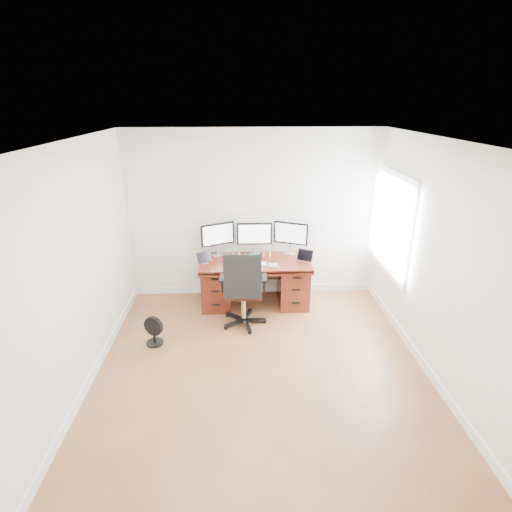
{
  "coord_description": "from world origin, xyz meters",
  "views": [
    {
      "loc": [
        -0.24,
        -3.91,
        3.08
      ],
      "look_at": [
        0.0,
        1.5,
        0.95
      ],
      "focal_mm": 28.0,
      "sensor_mm": 36.0,
      "label": 1
    }
  ],
  "objects_px": {
    "floor_fan": "(154,331)",
    "monitor_center": "(254,235)",
    "desk": "(255,280)",
    "office_chair": "(243,302)",
    "keyboard": "(257,264)"
  },
  "relations": [
    {
      "from": "floor_fan",
      "to": "keyboard",
      "type": "xyz_separation_m",
      "value": [
        1.42,
        0.92,
        0.56
      ]
    },
    {
      "from": "desk",
      "to": "office_chair",
      "type": "height_order",
      "value": "office_chair"
    },
    {
      "from": "keyboard",
      "to": "desk",
      "type": "bearing_deg",
      "value": 94.2
    },
    {
      "from": "monitor_center",
      "to": "keyboard",
      "type": "bearing_deg",
      "value": -87.16
    },
    {
      "from": "desk",
      "to": "keyboard",
      "type": "distance_m",
      "value": 0.4
    },
    {
      "from": "floor_fan",
      "to": "office_chair",
      "type": "bearing_deg",
      "value": 43.4
    },
    {
      "from": "monitor_center",
      "to": "floor_fan",
      "type": "bearing_deg",
      "value": -135.71
    },
    {
      "from": "monitor_center",
      "to": "office_chair",
      "type": "bearing_deg",
      "value": -101.66
    },
    {
      "from": "desk",
      "to": "floor_fan",
      "type": "relative_size",
      "value": 4.26
    },
    {
      "from": "floor_fan",
      "to": "monitor_center",
      "type": "xyz_separation_m",
      "value": [
        1.4,
        1.34,
        0.89
      ]
    },
    {
      "from": "desk",
      "to": "monitor_center",
      "type": "bearing_deg",
      "value": 90.0
    },
    {
      "from": "office_chair",
      "to": "keyboard",
      "type": "relative_size",
      "value": 3.74
    },
    {
      "from": "office_chair",
      "to": "desk",
      "type": "bearing_deg",
      "value": 76.09
    },
    {
      "from": "monitor_center",
      "to": "keyboard",
      "type": "distance_m",
      "value": 0.53
    },
    {
      "from": "monitor_center",
      "to": "keyboard",
      "type": "relative_size",
      "value": 1.77
    }
  ]
}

